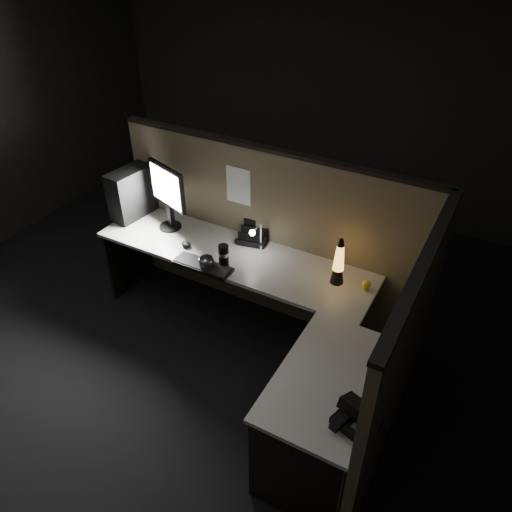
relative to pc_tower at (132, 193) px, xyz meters
The scene contains 17 objects.
floor 1.69m from the pc_tower, 29.78° to the right, with size 6.00×6.00×0.00m, color black.
room_shell 1.56m from the pc_tower, 29.78° to the right, with size 6.00×6.00×6.00m.
partition_back 1.26m from the pc_tower, 10.76° to the left, with size 2.66×0.06×1.50m, color brown.
partition_right 2.63m from the pc_tower, 13.20° to the right, with size 0.06×1.66×1.50m, color brown.
desk 1.51m from the pc_tower, 17.65° to the right, with size 2.60×1.60×0.73m.
pc_tower is the anchor object (origin of this frame).
monitor 0.42m from the pc_tower, ahead, with size 0.43×0.20×0.56m.
keyboard 1.05m from the pc_tower, 20.43° to the right, with size 0.47×0.16×0.02m, color black.
mouse 0.74m from the pc_tower, 15.47° to the right, with size 0.09×0.07×0.04m, color black.
clip_lamp 1.23m from the pc_tower, ahead, with size 0.05×0.19×0.24m.
organizer 1.15m from the pc_tower, ahead, with size 0.27×0.24×0.17m.
lava_lamp 1.92m from the pc_tower, ahead, with size 0.10×0.10×0.37m.
travel_mug 1.13m from the pc_tower, 13.73° to the right, with size 0.08×0.08×0.19m, color black.
steel_mug 1.07m from the pc_tower, 19.76° to the right, with size 0.12×0.12×0.10m, color #B4B4BB.
figurine 2.15m from the pc_tower, ahead, with size 0.06×0.06×0.06m, color yellow.
pinned_paper 1.00m from the pc_tower, 11.60° to the left, with size 0.22×0.00×0.31m, color white.
desk_phone 2.71m from the pc_tower, 24.59° to the right, with size 0.26×0.26×0.13m.
Camera 1 is at (1.56, -2.13, 3.01)m, focal length 35.00 mm.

